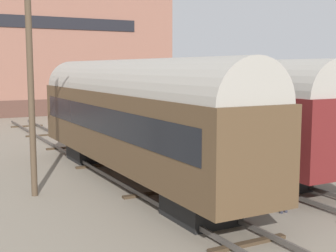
% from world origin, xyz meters
% --- Properties ---
extents(ground_plane, '(200.00, 200.00, 0.00)m').
position_xyz_m(ground_plane, '(0.00, 0.00, 0.00)').
color(ground_plane, slate).
extents(track_left, '(2.60, 60.00, 0.26)m').
position_xyz_m(track_left, '(-4.98, 0.00, 0.14)').
color(track_left, '#4C4742').
rests_on(track_left, ground).
extents(track_middle, '(2.60, 60.00, 0.26)m').
position_xyz_m(track_middle, '(0.00, 0.00, 0.14)').
color(track_middle, '#4C4742').
rests_on(track_middle, ground).
extents(train_car_maroon, '(2.96, 18.88, 5.31)m').
position_xyz_m(train_car_maroon, '(0.00, 7.66, 3.03)').
color(train_car_maroon, black).
rests_on(train_car_maroon, ground).
extents(train_car_brown, '(2.89, 17.33, 5.33)m').
position_xyz_m(train_car_brown, '(-4.98, 5.21, 3.05)').
color(train_car_brown, black).
rests_on(train_car_brown, ground).
extents(person_worker, '(0.32, 0.32, 1.78)m').
position_xyz_m(person_worker, '(-2.06, -1.21, 1.08)').
color(person_worker, '#282833').
rests_on(person_worker, ground).
extents(utility_pole, '(1.80, 0.24, 8.85)m').
position_xyz_m(utility_pole, '(-9.15, 5.07, 4.59)').
color(utility_pole, '#473828').
rests_on(utility_pole, ground).
extents(warehouse_building, '(32.11, 14.04, 17.19)m').
position_xyz_m(warehouse_building, '(-2.74, 41.81, 8.60)').
color(warehouse_building, '#4F342A').
rests_on(warehouse_building, ground).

